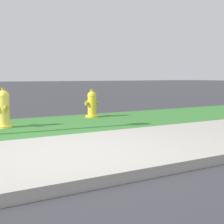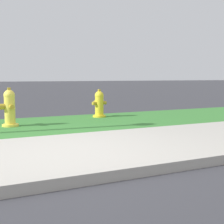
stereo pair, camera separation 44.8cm
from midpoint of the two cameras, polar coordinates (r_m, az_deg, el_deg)
name	(u,v)px [view 2 (the right image)]	position (r m, az deg, el deg)	size (l,w,h in m)	color
ground_plane	(55,153)	(4.32, -7.42, -7.47)	(120.00, 120.00, 0.00)	#38383D
sidewalk_pavement	(55,153)	(4.32, -7.42, -7.40)	(18.00, 2.50, 0.01)	#ADA89E
grass_verge	(24,126)	(6.75, -13.93, -2.50)	(18.00, 2.59, 0.01)	#387A33
street_curb	(90,177)	(3.11, 0.10, -11.87)	(18.00, 0.16, 0.12)	#ADA89E
fire_hydrant_across_street	(9,108)	(6.73, -16.45, 0.74)	(0.38, 0.41, 0.81)	yellow
fire_hydrant_far_end	(99,104)	(7.95, -0.75, 1.48)	(0.41, 0.38, 0.71)	yellow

